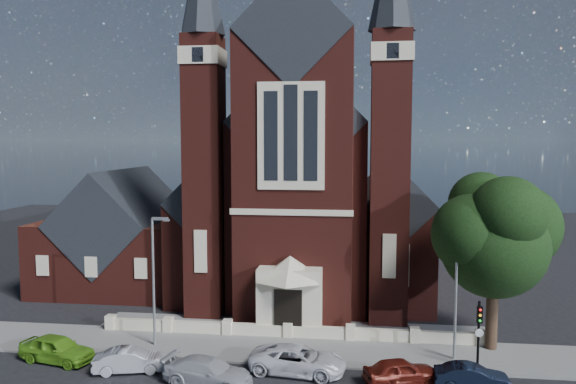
{
  "coord_description": "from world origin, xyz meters",
  "views": [
    {
      "loc": [
        4.36,
        -28.37,
        12.72
      ],
      "look_at": [
        -0.7,
        12.0,
        8.97
      ],
      "focal_mm": 35.0,
      "sensor_mm": 36.0,
      "label": 1
    }
  ],
  "objects_px": {
    "car_lime_van": "(57,349)",
    "church": "(310,190)",
    "parish_hall": "(123,240)",
    "car_navy": "(472,377)",
    "car_silver_a": "(130,360)",
    "car_silver_b": "(208,372)",
    "car_white_suv": "(298,360)",
    "street_lamp_right": "(458,283)",
    "traffic_signal": "(479,327)",
    "street_lamp_left": "(155,274)",
    "car_dark_red": "(401,371)",
    "street_tree": "(497,238)"
  },
  "relations": [
    {
      "from": "car_lime_van",
      "to": "church",
      "type": "bearing_deg",
      "value": -17.38
    },
    {
      "from": "parish_hall",
      "to": "car_navy",
      "type": "bearing_deg",
      "value": -33.89
    },
    {
      "from": "car_silver_a",
      "to": "car_silver_b",
      "type": "distance_m",
      "value": 4.81
    },
    {
      "from": "church",
      "to": "car_white_suv",
      "type": "height_order",
      "value": "church"
    },
    {
      "from": "street_lamp_right",
      "to": "car_silver_b",
      "type": "relative_size",
      "value": 1.69
    },
    {
      "from": "parish_hall",
      "to": "street_lamp_right",
      "type": "relative_size",
      "value": 1.51
    },
    {
      "from": "traffic_signal",
      "to": "car_lime_van",
      "type": "height_order",
      "value": "traffic_signal"
    },
    {
      "from": "street_lamp_left",
      "to": "street_lamp_right",
      "type": "xyz_separation_m",
      "value": [
        18.0,
        0.0,
        0.0
      ]
    },
    {
      "from": "street_lamp_right",
      "to": "car_silver_a",
      "type": "relative_size",
      "value": 2.05
    },
    {
      "from": "street_lamp_right",
      "to": "car_navy",
      "type": "distance_m",
      "value": 5.4
    },
    {
      "from": "street_lamp_right",
      "to": "car_white_suv",
      "type": "xyz_separation_m",
      "value": [
        -8.88,
        -2.81,
        -3.86
      ]
    },
    {
      "from": "parish_hall",
      "to": "car_dark_red",
      "type": "relative_size",
      "value": 3.08
    },
    {
      "from": "car_navy",
      "to": "car_silver_b",
      "type": "bearing_deg",
      "value": 97.84
    },
    {
      "from": "church",
      "to": "parish_hall",
      "type": "height_order",
      "value": "church"
    },
    {
      "from": "car_silver_b",
      "to": "car_navy",
      "type": "xyz_separation_m",
      "value": [
        13.57,
        1.22,
        -0.07
      ]
    },
    {
      "from": "street_tree",
      "to": "car_silver_a",
      "type": "bearing_deg",
      "value": -165.02
    },
    {
      "from": "car_silver_b",
      "to": "car_dark_red",
      "type": "bearing_deg",
      "value": -71.16
    },
    {
      "from": "parish_hall",
      "to": "traffic_signal",
      "type": "xyz_separation_m",
      "value": [
        27.0,
        -15.57,
        -1.43
      ]
    },
    {
      "from": "traffic_signal",
      "to": "car_navy",
      "type": "relative_size",
      "value": 1.06
    },
    {
      "from": "car_lime_van",
      "to": "car_silver_b",
      "type": "distance_m",
      "value": 9.65
    },
    {
      "from": "street_lamp_right",
      "to": "traffic_signal",
      "type": "height_order",
      "value": "street_lamp_right"
    },
    {
      "from": "parish_hall",
      "to": "street_tree",
      "type": "height_order",
      "value": "street_tree"
    },
    {
      "from": "car_silver_b",
      "to": "street_lamp_left",
      "type": "bearing_deg",
      "value": 54.68
    },
    {
      "from": "church",
      "to": "street_lamp_right",
      "type": "bearing_deg",
      "value": -61.96
    },
    {
      "from": "car_white_suv",
      "to": "car_dark_red",
      "type": "height_order",
      "value": "car_white_suv"
    },
    {
      "from": "street_lamp_right",
      "to": "car_lime_van",
      "type": "relative_size",
      "value": 1.8
    },
    {
      "from": "car_dark_red",
      "to": "church",
      "type": "bearing_deg",
      "value": -2.84
    },
    {
      "from": "church",
      "to": "car_dark_red",
      "type": "relative_size",
      "value": 8.8
    },
    {
      "from": "car_white_suv",
      "to": "traffic_signal",
      "type": "bearing_deg",
      "value": -75.7
    },
    {
      "from": "street_tree",
      "to": "car_silver_b",
      "type": "bearing_deg",
      "value": -157.5
    },
    {
      "from": "car_silver_b",
      "to": "car_dark_red",
      "type": "xyz_separation_m",
      "value": [
        9.99,
        1.35,
        -0.02
      ]
    },
    {
      "from": "car_white_suv",
      "to": "car_lime_van",
      "type": "bearing_deg",
      "value": 97.77
    },
    {
      "from": "traffic_signal",
      "to": "church",
      "type": "bearing_deg",
      "value": 118.2
    },
    {
      "from": "street_tree",
      "to": "parish_hall",
      "type": "bearing_deg",
      "value": 156.74
    },
    {
      "from": "parish_hall",
      "to": "car_white_suv",
      "type": "height_order",
      "value": "parish_hall"
    },
    {
      "from": "car_silver_a",
      "to": "car_dark_red",
      "type": "bearing_deg",
      "value": -103.98
    },
    {
      "from": "car_silver_a",
      "to": "car_silver_b",
      "type": "xyz_separation_m",
      "value": [
        4.69,
        -1.07,
        0.04
      ]
    },
    {
      "from": "parish_hall",
      "to": "car_white_suv",
      "type": "distance_m",
      "value": 24.27
    },
    {
      "from": "parish_hall",
      "to": "street_lamp_right",
      "type": "bearing_deg",
      "value": -28.22
    },
    {
      "from": "traffic_signal",
      "to": "car_navy",
      "type": "height_order",
      "value": "traffic_signal"
    },
    {
      "from": "car_silver_b",
      "to": "car_dark_red",
      "type": "relative_size",
      "value": 1.21
    },
    {
      "from": "street_lamp_right",
      "to": "car_silver_a",
      "type": "distance_m",
      "value": 18.88
    },
    {
      "from": "car_white_suv",
      "to": "car_navy",
      "type": "height_order",
      "value": "car_white_suv"
    },
    {
      "from": "parish_hall",
      "to": "car_silver_a",
      "type": "bearing_deg",
      "value": -65.73
    },
    {
      "from": "car_navy",
      "to": "church",
      "type": "bearing_deg",
      "value": 27.19
    },
    {
      "from": "parish_hall",
      "to": "car_dark_red",
      "type": "distance_m",
      "value": 28.87
    },
    {
      "from": "traffic_signal",
      "to": "car_navy",
      "type": "bearing_deg",
      "value": -109.06
    },
    {
      "from": "traffic_signal",
      "to": "car_lime_van",
      "type": "xyz_separation_m",
      "value": [
        -23.75,
        -1.38,
        -1.82
      ]
    },
    {
      "from": "traffic_signal",
      "to": "car_dark_red",
      "type": "relative_size",
      "value": 1.01
    },
    {
      "from": "car_lime_van",
      "to": "car_white_suv",
      "type": "distance_m",
      "value": 13.95
    }
  ]
}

